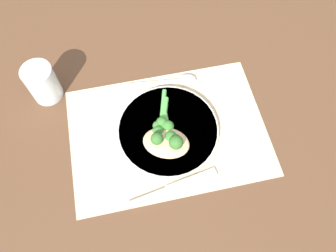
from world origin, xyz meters
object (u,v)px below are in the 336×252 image
object	(u,v)px
plate	(168,130)
knife	(172,188)
broccoli_stalk_left	(163,121)
broccoli_stalk_front	(171,136)
broccoli_stalk_right	(161,126)
chicken_fillet	(166,143)
spoon	(179,80)
water_glass	(42,83)

from	to	relation	value
plate	knife	size ratio (longest dim) A/B	1.17
broccoli_stalk_left	plate	bearing A→B (deg)	134.90
broccoli_stalk_front	broccoli_stalk_right	xyz separation A→B (m)	(0.02, -0.03, -0.00)
plate	broccoli_stalk_left	bearing A→B (deg)	-61.38
broccoli_stalk_front	knife	bearing A→B (deg)	82.10
chicken_fillet	spoon	bearing A→B (deg)	-111.95
broccoli_stalk_front	broccoli_stalk_right	bearing A→B (deg)	-59.77
broccoli_stalk_front	broccoli_stalk_left	world-z (taller)	broccoli_stalk_front
chicken_fillet	broccoli_stalk_front	distance (m)	0.02
broccoli_stalk_front	knife	xyz separation A→B (m)	(0.02, 0.11, -0.02)
plate	broccoli_stalk_right	world-z (taller)	broccoli_stalk_right
plate	broccoli_stalk_right	bearing A→B (deg)	-15.00
broccoli_stalk_front	knife	world-z (taller)	broccoli_stalk_front
spoon	water_glass	size ratio (longest dim) A/B	1.76
broccoli_stalk_right	broccoli_stalk_left	bearing A→B (deg)	-98.49
plate	broccoli_stalk_front	bearing A→B (deg)	91.36
plate	spoon	world-z (taller)	plate
plate	broccoli_stalk_right	size ratio (longest dim) A/B	2.30
spoon	knife	bearing A→B (deg)	-9.67
broccoli_stalk_right	broccoli_stalk_front	bearing A→B (deg)	135.76
broccoli_stalk_left	chicken_fillet	bearing A→B (deg)	102.78
broccoli_stalk_front	water_glass	bearing A→B (deg)	-33.09
plate	water_glass	bearing A→B (deg)	-31.67
chicken_fillet	broccoli_stalk_right	xyz separation A→B (m)	(0.00, -0.04, 0.00)
knife	water_glass	bearing A→B (deg)	-149.96
broccoli_stalk_right	spoon	distance (m)	0.15
chicken_fillet	broccoli_stalk_right	world-z (taller)	broccoli_stalk_right
broccoli_stalk_right	water_glass	world-z (taller)	water_glass
broccoli_stalk_left	water_glass	world-z (taller)	water_glass
plate	spoon	distance (m)	0.15
plate	broccoli_stalk_right	distance (m)	0.02
chicken_fillet	water_glass	size ratio (longest dim) A/B	1.31
broccoli_stalk_front	chicken_fillet	bearing A→B (deg)	45.33
broccoli_stalk_front	broccoli_stalk_right	world-z (taller)	broccoli_stalk_front
plate	broccoli_stalk_left	xyz separation A→B (m)	(0.01, -0.02, 0.02)
broccoli_stalk_right	knife	bearing A→B (deg)	106.14
plate	knife	bearing A→B (deg)	81.93
broccoli_stalk_right	spoon	xyz separation A→B (m)	(-0.07, -0.13, -0.02)
chicken_fillet	broccoli_stalk_right	size ratio (longest dim) A/B	1.23
plate	broccoli_stalk_left	distance (m)	0.03
broccoli_stalk_front	broccoli_stalk_right	size ratio (longest dim) A/B	1.07
broccoli_stalk_right	knife	world-z (taller)	broccoli_stalk_right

